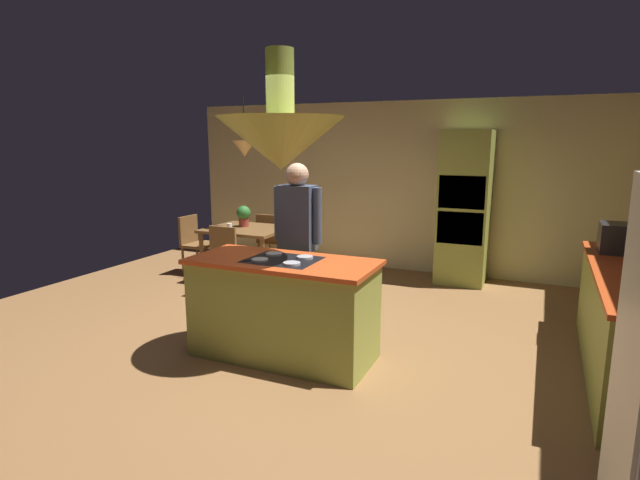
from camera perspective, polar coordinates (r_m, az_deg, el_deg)
name	(u,v)px	position (r m, az deg, el deg)	size (l,w,h in m)	color
ground	(294,348)	(4.99, -2.99, -12.08)	(8.16, 8.16, 0.00)	olive
wall_back	(395,187)	(7.84, 8.49, 5.97)	(6.80, 0.10, 2.55)	beige
kitchen_island	(283,308)	(4.66, -4.17, -7.69)	(1.70, 0.78, 0.94)	#939E42
counter_run_right	(631,324)	(4.97, 31.74, -8.12)	(0.73, 2.55, 0.92)	#939E42
oven_tower	(464,208)	(7.25, 15.97, 3.50)	(0.66, 0.62, 2.11)	#939E42
dining_table	(247,235)	(7.20, -8.25, 0.61)	(1.10, 0.94, 0.76)	brown
person_at_island	(298,236)	(5.16, -2.53, 0.48)	(0.53, 0.23, 1.75)	tan
range_hood	(281,140)	(4.41, -4.45, 11.20)	(1.10, 1.10, 1.00)	#939E42
pendant_light_over_table	(245,149)	(7.08, -8.52, 10.18)	(0.32, 0.32, 0.82)	#E0B266
chair_facing_island	(219,256)	(6.67, -11.36, -1.74)	(0.40, 0.40, 0.87)	brown
chair_by_back_wall	(271,237)	(7.81, -5.52, 0.30)	(0.40, 0.40, 0.87)	brown
chair_at_corner	(194,241)	(7.76, -14.02, -0.06)	(0.40, 0.40, 0.87)	brown
potted_plant_on_table	(244,215)	(7.28, -8.63, 2.83)	(0.20, 0.20, 0.30)	#99382D
cup_on_table	(230,227)	(7.05, -10.19, 1.49)	(0.07, 0.07, 0.09)	white
microwave_on_counter	(627,239)	(5.55, 31.36, 0.12)	(0.46, 0.36, 0.28)	#232326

